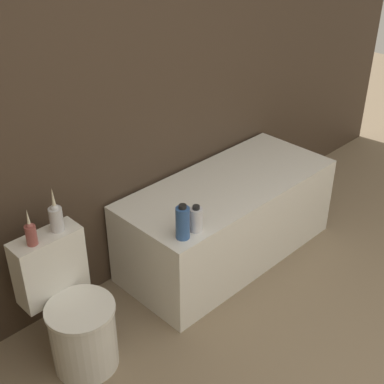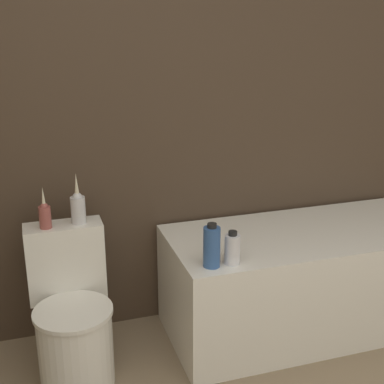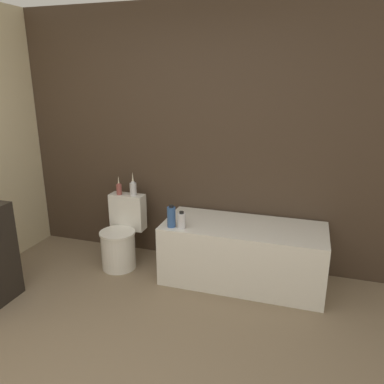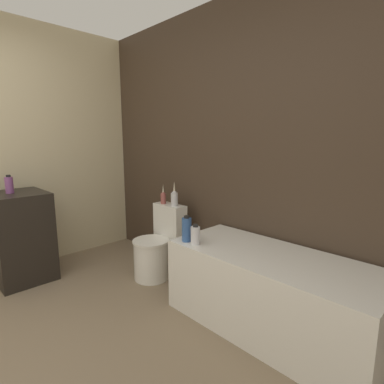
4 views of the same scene
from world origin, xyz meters
name	(u,v)px [view 1 (image 1 of 4)]	position (x,y,z in m)	size (l,w,h in m)	color
wall_back_tiled	(80,92)	(0.00, 2.26, 1.30)	(6.40, 0.06, 2.60)	#423326
bathtub	(227,218)	(0.80, 1.88, 0.29)	(1.51, 0.66, 0.58)	white
toilet	(73,314)	(-0.46, 1.83, 0.30)	(0.37, 0.51, 0.72)	white
vase_gold	(31,233)	(-0.54, 1.98, 0.79)	(0.06, 0.06, 0.20)	#994C47
vase_silver	(56,216)	(-0.38, 2.00, 0.81)	(0.07, 0.07, 0.25)	silver
shampoo_bottle_tall	(183,223)	(0.17, 1.65, 0.67)	(0.08, 0.08, 0.21)	#335999
shampoo_bottle_short	(196,219)	(0.27, 1.64, 0.65)	(0.07, 0.07, 0.16)	silver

